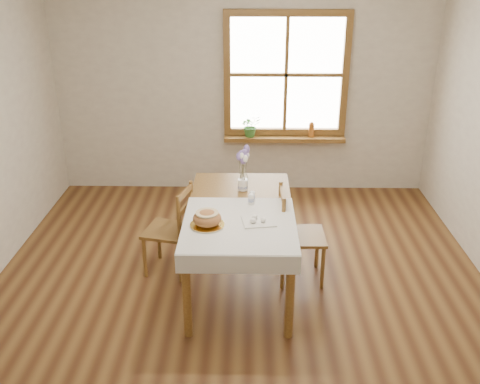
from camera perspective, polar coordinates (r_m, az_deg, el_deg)
The scene contains 18 objects.
ground at distance 4.68m, azimuth -0.07°, elevation -11.64°, with size 5.00×5.00×0.00m, color brown.
room_walls at distance 3.95m, azimuth -0.08°, elevation 9.00°, with size 4.60×5.10×2.65m.
window at distance 6.42m, azimuth 4.94°, elevation 12.36°, with size 1.46×0.08×1.46m.
window_sill at distance 6.55m, azimuth 4.74°, elevation 5.72°, with size 1.46×0.20×0.05m.
dining_table at distance 4.60m, azimuth 0.00°, elevation -2.68°, with size 0.90×1.60×0.75m.
table_linen at distance 4.29m, azimuth -0.07°, elevation -3.42°, with size 0.91×0.99×0.01m, color silver.
chair_left at distance 4.95m, azimuth -7.71°, elevation -3.96°, with size 0.40×0.42×0.85m, color brown, non-canonical shape.
chair_right at distance 4.81m, azimuth 6.59°, elevation -4.56°, with size 0.41×0.43×0.88m, color brown, non-canonical shape.
bread_plate at distance 4.25m, azimuth -3.51°, elevation -3.53°, with size 0.27×0.27×0.01m, color silver.
bread_loaf at distance 4.22m, azimuth -3.53°, elevation -2.69°, with size 0.23×0.23×0.13m, color #B3723F.
egg_napkin at distance 4.30m, azimuth 2.01°, elevation -3.14°, with size 0.26×0.22×0.01m, color silver.
eggs at distance 4.29m, azimuth 2.01°, elevation -2.81°, with size 0.20×0.18×0.04m, color white, non-canonical shape.
salt_shaker at distance 4.59m, azimuth 1.19°, elevation -0.75°, with size 0.05×0.05×0.10m, color silver.
pepper_shaker at distance 4.65m, azimuth 1.31°, elevation -0.43°, with size 0.05×0.05×0.09m, color silver.
flower_vase at distance 4.88m, azimuth 0.32°, elevation 0.71°, with size 0.09×0.09×0.10m, color silver.
lavender_bouquet at distance 4.80m, azimuth 0.33°, elevation 2.98°, with size 0.17×0.17×0.31m, color #695495, non-canonical shape.
potted_plant at distance 6.50m, azimuth 1.13°, elevation 6.82°, with size 0.24×0.26×0.20m, color #37722D.
amber_bottle at distance 6.54m, azimuth 7.62°, elevation 6.65°, with size 0.07×0.07×0.19m, color #B16020.
Camera 1 is at (0.08, -3.81, 2.72)m, focal length 40.00 mm.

